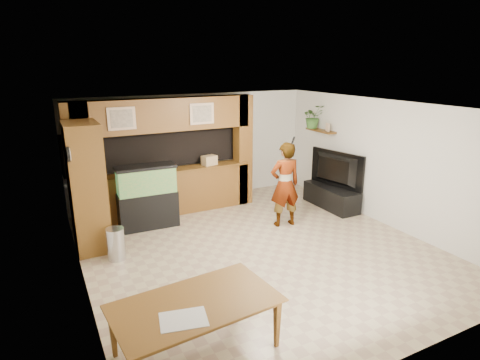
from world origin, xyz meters
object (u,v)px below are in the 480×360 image
pantry_cabinet (87,187)px  dining_table (198,329)px  television (333,170)px  person (285,185)px  aquarium (147,197)px

pantry_cabinet → dining_table: 3.74m
pantry_cabinet → dining_table: size_ratio=1.23×
television → dining_table: (-4.65, -3.24, -0.58)m
pantry_cabinet → television: pantry_cabinet is taller
television → person: (-1.60, -0.41, -0.02)m
aquarium → person: 2.84m
pantry_cabinet → television: (5.35, -0.33, -0.25)m
pantry_cabinet → aquarium: 1.36m
aquarium → dining_table: (-0.48, -4.02, -0.31)m
pantry_cabinet → person: size_ratio=1.31×
dining_table → person: bearing=37.8°
television → aquarium: bearing=67.3°
person → dining_table: (-3.05, -2.83, -0.56)m
television → dining_table: bearing=112.7°
pantry_cabinet → television: 5.37m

